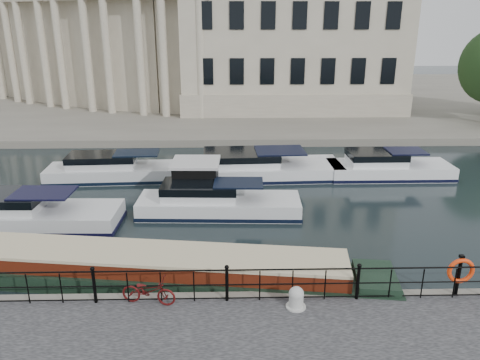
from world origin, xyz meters
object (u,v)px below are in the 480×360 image
mooring_bollard (296,298)px  bicycle (149,291)px  harbour_hut (196,183)px  narrowboat (157,274)px  life_ring_post (461,271)px

mooring_bollard → bicycle: bearing=176.1°
harbour_hut → bicycle: bearing=-92.9°
narrowboat → harbour_hut: harbour_hut is taller
bicycle → narrowboat: bearing=12.9°
harbour_hut → life_ring_post: bearing=-46.2°
bicycle → narrowboat: size_ratio=0.10×
life_ring_post → narrowboat: size_ratio=0.08×
bicycle → harbour_hut: harbour_hut is taller
mooring_bollard → harbour_hut: harbour_hut is taller
mooring_bollard → narrowboat: bearing=152.2°
mooring_bollard → narrowboat: 5.10m
bicycle → mooring_bollard: bearing=-82.8°
narrowboat → harbour_hut: 7.85m
bicycle → harbour_hut: (0.80, 9.85, -0.04)m
narrowboat → life_ring_post: bearing=-3.6°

